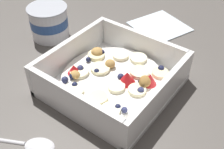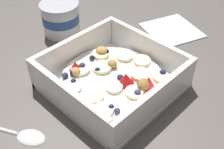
% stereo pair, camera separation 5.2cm
% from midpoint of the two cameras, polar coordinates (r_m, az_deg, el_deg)
% --- Properties ---
extents(ground_plane, '(2.40, 2.40, 0.00)m').
position_cam_midpoint_polar(ground_plane, '(0.54, 3.96, -1.78)').
color(ground_plane, '#56514C').
extents(fruit_bowl, '(0.21, 0.21, 0.07)m').
position_cam_midpoint_polar(fruit_bowl, '(0.52, 2.87, -0.92)').
color(fruit_bowl, white).
rests_on(fruit_bowl, ground).
extents(spoon, '(0.10, 0.16, 0.01)m').
position_cam_midpoint_polar(spoon, '(0.48, -15.95, -11.31)').
color(spoon, silver).
rests_on(spoon, ground).
extents(yogurt_cup, '(0.09, 0.09, 0.07)m').
position_cam_midpoint_polar(yogurt_cup, '(0.68, -8.17, 11.16)').
color(yogurt_cup, white).
rests_on(yogurt_cup, ground).
extents(folded_napkin, '(0.15, 0.15, 0.01)m').
position_cam_midpoint_polar(folded_napkin, '(0.71, 14.06, 8.72)').
color(folded_napkin, silver).
rests_on(folded_napkin, ground).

